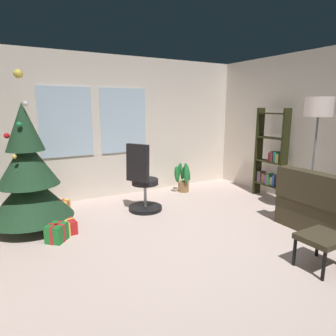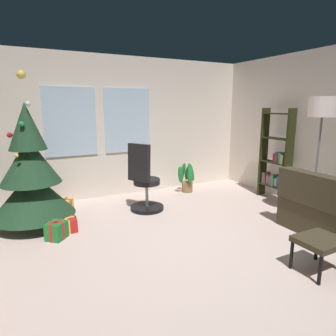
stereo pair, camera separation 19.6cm
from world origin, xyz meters
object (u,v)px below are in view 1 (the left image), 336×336
Objects in this scene: holiday_tree at (29,178)px; office_chair at (143,185)px; gift_box_red at (65,226)px; bookshelf at (271,159)px; potted_plant at (183,178)px; gift_box_green at (57,233)px; gift_box_gold at (62,206)px; floor_lamp at (318,115)px; footstool at (322,240)px.

holiday_tree is 1.93× the size of office_chair.
office_chair is at bearing 10.55° from gift_box_red.
bookshelf is 1.73m from potted_plant.
gift_box_gold is (0.27, 1.11, -0.02)m from gift_box_green.
gift_box_red is 0.58× the size of potted_plant.
gift_box_green is (-0.15, -0.22, 0.02)m from gift_box_red.
office_chair reaches higher than gift_box_green.
office_chair reaches higher than gift_box_red.
gift_box_gold is 0.19× the size of bookshelf.
gift_box_red is at bearing -47.99° from holiday_tree.
gift_box_green is 0.17× the size of floor_lamp.
gift_box_red is at bearing 56.81° from gift_box_green.
office_chair is at bearing -152.41° from potted_plant.
footstool is 3.21m from gift_box_red.
bookshelf is at bearing -4.30° from gift_box_red.
footstool is at bearing -95.02° from potted_plant.
potted_plant is at bearing -0.59° from gift_box_gold.
office_chair is (1.45, 0.47, 0.33)m from gift_box_green.
bookshelf reaches higher than footstool.
gift_box_red is 0.21× the size of bookshelf.
bookshelf is at bearing -12.25° from office_chair.
office_chair reaches higher than gift_box_gold.
bookshelf reaches higher than gift_box_gold.
bookshelf reaches higher than gift_box_red.
bookshelf is at bearing -42.98° from potted_plant.
floor_lamp is at bearing -21.93° from gift_box_red.
footstool reaches higher than gift_box_red.
gift_box_gold is at bearing 162.04° from bookshelf.
floor_lamp is at bearing -107.64° from bookshelf.
bookshelf is (3.86, -0.06, 0.63)m from gift_box_green.
gift_box_green is 0.19× the size of bookshelf.
potted_plant is at bearing 22.38° from gift_box_green.
bookshelf is 1.42m from floor_lamp.
holiday_tree is at bearing 154.75° from floor_lamp.
floor_lamp reaches higher than gift_box_red.
gift_box_red is 1.16× the size of gift_box_gold.
holiday_tree is 1.70m from office_chair.
gift_box_green is 1.14m from gift_box_gold.
gift_box_green is (0.22, -0.63, -0.63)m from holiday_tree.
gift_box_red is 3.93m from floor_lamp.
holiday_tree is 4.13m from bookshelf.
gift_box_green is 3.91m from bookshelf.
floor_lamp reaches higher than potted_plant.
holiday_tree is 7.02× the size of gift_box_gold.
holiday_tree is at bearing 109.15° from gift_box_green.
gift_box_green is 2.86m from potted_plant.
floor_lamp reaches higher than gift_box_green.
gift_box_red is 1.38m from office_chair.
potted_plant is at bearing 19.09° from gift_box_red.
footstool is 0.41× the size of office_chair.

